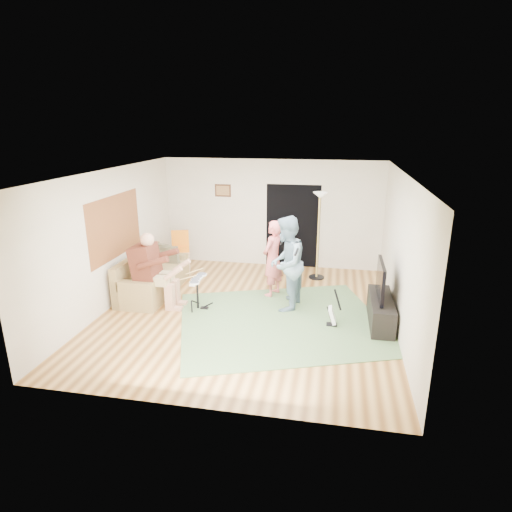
{
  "coord_description": "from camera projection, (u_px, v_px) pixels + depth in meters",
  "views": [
    {
      "loc": [
        1.59,
        -7.49,
        3.54
      ],
      "look_at": [
        0.11,
        0.3,
        1.07
      ],
      "focal_mm": 30.0,
      "sensor_mm": 36.0,
      "label": 1
    }
  ],
  "objects": [
    {
      "name": "floor",
      "position": [
        247.0,
        312.0,
        8.36
      ],
      "size": [
        6.0,
        6.0,
        0.0
      ],
      "primitive_type": "plane",
      "color": "brown",
      "rests_on": "ground"
    },
    {
      "name": "walls",
      "position": [
        247.0,
        246.0,
        7.96
      ],
      "size": [
        5.5,
        6.0,
        2.7
      ],
      "primitive_type": null,
      "color": "beige",
      "rests_on": "floor"
    },
    {
      "name": "ceiling",
      "position": [
        246.0,
        172.0,
        7.55
      ],
      "size": [
        6.0,
        6.0,
        0.0
      ],
      "primitive_type": "plane",
      "rotation": [
        3.14,
        0.0,
        0.0
      ],
      "color": "white",
      "rests_on": "walls"
    },
    {
      "name": "window_blinds",
      "position": [
        115.0,
        227.0,
        8.57
      ],
      "size": [
        0.0,
        2.05,
        2.05
      ],
      "primitive_type": "plane",
      "rotation": [
        1.57,
        0.0,
        1.57
      ],
      "color": "#94552D",
      "rests_on": "walls"
    },
    {
      "name": "doorway",
      "position": [
        293.0,
        226.0,
        10.75
      ],
      "size": [
        2.1,
        0.0,
        2.1
      ],
      "primitive_type": "plane",
      "rotation": [
        1.57,
        0.0,
        0.0
      ],
      "color": "black",
      "rests_on": "walls"
    },
    {
      "name": "picture_frame",
      "position": [
        223.0,
        191.0,
        10.82
      ],
      "size": [
        0.42,
        0.03,
        0.32
      ],
      "primitive_type": "cube",
      "color": "#3F2314",
      "rests_on": "walls"
    },
    {
      "name": "area_rug",
      "position": [
        281.0,
        321.0,
        7.95
      ],
      "size": [
        4.52,
        4.22,
        0.02
      ],
      "primitive_type": "cube",
      "rotation": [
        0.0,
        0.0,
        0.34
      ],
      "color": "#4F7144",
      "rests_on": "floor"
    },
    {
      "name": "sofa",
      "position": [
        150.0,
        280.0,
        9.27
      ],
      "size": [
        0.87,
        2.11,
        0.85
      ],
      "color": "olive",
      "rests_on": "floor"
    },
    {
      "name": "drummer",
      "position": [
        156.0,
        278.0,
        8.49
      ],
      "size": [
        0.98,
        0.55,
        1.51
      ],
      "color": "#582519",
      "rests_on": "sofa"
    },
    {
      "name": "drum_kit",
      "position": [
        198.0,
        295.0,
        8.43
      ],
      "size": [
        0.36,
        0.65,
        0.67
      ],
      "color": "black",
      "rests_on": "floor"
    },
    {
      "name": "singer",
      "position": [
        273.0,
        259.0,
        8.96
      ],
      "size": [
        0.58,
        0.69,
        1.63
      ],
      "primitive_type": "imported",
      "rotation": [
        0.0,
        0.0,
        -1.93
      ],
      "color": "#D65D5F",
      "rests_on": "floor"
    },
    {
      "name": "microphone",
      "position": [
        283.0,
        241.0,
        8.81
      ],
      "size": [
        0.06,
        0.06,
        0.24
      ],
      "primitive_type": null,
      "color": "black",
      "rests_on": "singer"
    },
    {
      "name": "guitarist",
      "position": [
        286.0,
        264.0,
        8.27
      ],
      "size": [
        0.83,
        1.0,
        1.87
      ],
      "primitive_type": "imported",
      "rotation": [
        0.0,
        0.0,
        -1.72
      ],
      "color": "#6E8CA1",
      "rests_on": "floor"
    },
    {
      "name": "guitar_held",
      "position": [
        297.0,
        248.0,
        8.14
      ],
      "size": [
        0.13,
        0.6,
        0.26
      ],
      "primitive_type": null,
      "rotation": [
        0.0,
        0.0,
        -0.02
      ],
      "color": "white",
      "rests_on": "guitarist"
    },
    {
      "name": "guitar_spare",
      "position": [
        333.0,
        315.0,
        7.75
      ],
      "size": [
        0.26,
        0.23,
        0.71
      ],
      "color": "black",
      "rests_on": "floor"
    },
    {
      "name": "torchiere_lamp",
      "position": [
        319.0,
        220.0,
        9.79
      ],
      "size": [
        0.37,
        0.37,
        2.05
      ],
      "color": "black",
      "rests_on": "floor"
    },
    {
      "name": "dining_chair",
      "position": [
        182.0,
        258.0,
        10.47
      ],
      "size": [
        0.56,
        0.58,
        1.03
      ],
      "rotation": [
        0.0,
        0.0,
        0.33
      ],
      "color": "#D7B58B",
      "rests_on": "floor"
    },
    {
      "name": "tv_cabinet",
      "position": [
        381.0,
        311.0,
        7.81
      ],
      "size": [
        0.4,
        1.4,
        0.5
      ],
      "primitive_type": "cube",
      "color": "black",
      "rests_on": "floor"
    },
    {
      "name": "television",
      "position": [
        381.0,
        280.0,
        7.64
      ],
      "size": [
        0.06,
        1.0,
        0.66
      ],
      "primitive_type": "cube",
      "color": "black",
      "rests_on": "tv_cabinet"
    }
  ]
}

